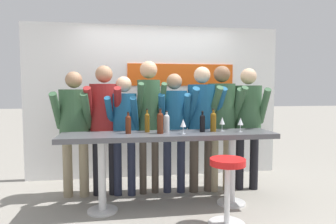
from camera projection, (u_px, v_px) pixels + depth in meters
The scene contains 21 objects.
ground_plane at pixel (169, 207), 3.71m from camera, with size 40.00×40.00×0.00m, color gray.
back_wall at pixel (156, 101), 5.02m from camera, with size 4.21×0.12×2.50m.
tasting_table at pixel (169, 144), 3.65m from camera, with size 2.61×0.55×0.93m.
bar_stool at pixel (227, 181), 3.19m from camera, with size 0.40×0.40×0.73m.
person_far_left at pixel (75, 121), 4.00m from camera, with size 0.49×0.58×1.70m.
person_left at pixel (105, 116), 4.07m from camera, with size 0.47×0.57×1.78m.
person_center_left at pixel (124, 122), 4.05m from camera, with size 0.46×0.56×1.63m.
person_center at pixel (149, 110), 4.12m from camera, with size 0.40×0.55×1.85m.
person_center_right at pixel (174, 120), 4.17m from camera, with size 0.48×0.58×1.68m.
person_right at pixel (202, 115), 4.21m from camera, with size 0.50×0.60×1.78m.
person_far_right at pixel (222, 114), 4.25m from camera, with size 0.50×0.60×1.79m.
person_rightmost at pixel (248, 115), 4.31m from camera, with size 0.52×0.62×1.76m.
wine_bottle_0 at pixel (128, 123), 3.58m from camera, with size 0.07×0.07×0.26m.
wine_bottle_1 at pixel (147, 122), 3.69m from camera, with size 0.06×0.06×0.29m.
wine_bottle_2 at pixel (167, 122), 3.71m from camera, with size 0.07×0.07×0.27m.
wine_bottle_3 at pixel (213, 121), 3.76m from camera, with size 0.07×0.07×0.29m.
wine_bottle_4 at pixel (202, 122), 3.72m from camera, with size 0.07×0.07×0.26m.
wine_bottle_5 at pixel (160, 122), 3.58m from camera, with size 0.08×0.08×0.30m.
wine_glass_0 at pixel (222, 121), 3.80m from camera, with size 0.07×0.07×0.18m.
wine_glass_1 at pixel (183, 124), 3.55m from camera, with size 0.07×0.07×0.18m.
wine_glass_2 at pixel (240, 122), 3.73m from camera, with size 0.07×0.07×0.18m.
Camera 1 is at (-0.56, -3.56, 1.47)m, focal length 32.00 mm.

